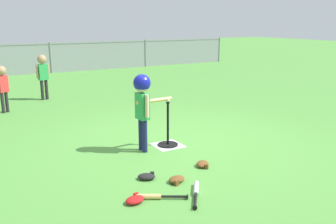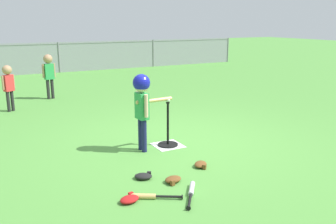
# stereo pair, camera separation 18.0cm
# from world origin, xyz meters

# --- Properties ---
(ground_plane) EXTENTS (60.00, 60.00, 0.00)m
(ground_plane) POSITION_xyz_m (0.00, 0.00, 0.00)
(ground_plane) COLOR #51933D
(home_plate) EXTENTS (0.44, 0.44, 0.01)m
(home_plate) POSITION_xyz_m (-0.27, -0.00, 0.00)
(home_plate) COLOR white
(home_plate) RESTS_ON ground_plane
(batting_tee) EXTENTS (0.32, 0.32, 0.71)m
(batting_tee) POSITION_xyz_m (-0.27, -0.00, 0.11)
(batting_tee) COLOR black
(batting_tee) RESTS_ON ground_plane
(baseball_on_tee) EXTENTS (0.07, 0.07, 0.07)m
(baseball_on_tee) POSITION_xyz_m (-0.27, -0.00, 0.75)
(baseball_on_tee) COLOR white
(baseball_on_tee) RESTS_ON batting_tee
(batter_child) EXTENTS (0.64, 0.34, 1.18)m
(batter_child) POSITION_xyz_m (-0.71, -0.03, 0.84)
(batter_child) COLOR #191E4C
(batter_child) RESTS_ON ground_plane
(fielder_deep_center) EXTENTS (0.27, 0.20, 1.01)m
(fielder_deep_center) POSITION_xyz_m (-2.26, 3.60, 0.65)
(fielder_deep_center) COLOR #262626
(fielder_deep_center) RESTS_ON ground_plane
(fielder_near_right) EXTENTS (0.33, 0.22, 1.13)m
(fielder_near_right) POSITION_xyz_m (-1.24, 4.55, 0.72)
(fielder_near_right) COLOR #262626
(fielder_near_right) RESTS_ON ground_plane
(spare_bat_silver) EXTENTS (0.40, 0.53, 0.06)m
(spare_bat_silver) POSITION_xyz_m (-0.81, -1.59, 0.03)
(spare_bat_silver) COLOR silver
(spare_bat_silver) RESTS_ON ground_plane
(spare_bat_wood) EXTENTS (0.54, 0.35, 0.06)m
(spare_bat_wood) POSITION_xyz_m (-1.30, -1.47, 0.03)
(spare_bat_wood) COLOR #DBB266
(spare_bat_wood) RESTS_ON ground_plane
(glove_by_plate) EXTENTS (0.25, 0.21, 0.07)m
(glove_by_plate) POSITION_xyz_m (-1.51, -1.44, 0.04)
(glove_by_plate) COLOR #B21919
(glove_by_plate) RESTS_ON ground_plane
(glove_near_bats) EXTENTS (0.27, 0.27, 0.07)m
(glove_near_bats) POSITION_xyz_m (-0.28, -0.98, 0.04)
(glove_near_bats) COLOR brown
(glove_near_bats) RESTS_ON ground_plane
(glove_tossed_aside) EXTENTS (0.25, 0.21, 0.07)m
(glove_tossed_aside) POSITION_xyz_m (-0.85, -1.23, 0.04)
(glove_tossed_aside) COLOR brown
(glove_tossed_aside) RESTS_ON ground_plane
(glove_outfield_drop) EXTENTS (0.27, 0.25, 0.07)m
(glove_outfield_drop) POSITION_xyz_m (-1.13, -0.97, 0.04)
(glove_outfield_drop) COLOR black
(glove_outfield_drop) RESTS_ON ground_plane
(outfield_fence) EXTENTS (16.06, 0.06, 1.15)m
(outfield_fence) POSITION_xyz_m (0.00, 9.40, 0.62)
(outfield_fence) COLOR slate
(outfield_fence) RESTS_ON ground_plane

